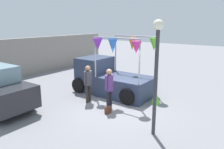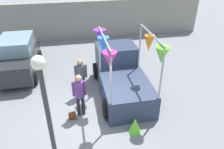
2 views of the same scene
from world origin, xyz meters
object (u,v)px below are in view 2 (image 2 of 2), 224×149
(folded_kite_bundle_lime, at_px, (135,125))
(parked_car, at_px, (18,56))
(person_vendor, at_px, (81,74))
(street_lamp, at_px, (46,105))
(person_customer, at_px, (80,91))
(handbag, at_px, (72,116))
(vendor_truck, at_px, (120,73))

(folded_kite_bundle_lime, bearing_deg, parked_car, 131.01)
(person_vendor, distance_m, street_lamp, 4.14)
(person_customer, relative_size, handbag, 6.32)
(person_vendor, height_order, street_lamp, street_lamp)
(folded_kite_bundle_lime, bearing_deg, vendor_truck, 87.98)
(person_customer, xyz_separation_m, street_lamp, (-0.84, -2.45, 1.38))
(vendor_truck, bearing_deg, parked_car, 151.25)
(person_customer, distance_m, street_lamp, 2.93)
(handbag, xyz_separation_m, folded_kite_bundle_lime, (2.13, -1.13, 0.16))
(person_customer, xyz_separation_m, handbag, (-0.35, -0.20, -0.94))
(vendor_truck, relative_size, street_lamp, 1.10)
(person_vendor, bearing_deg, handbag, -108.15)
(vendor_truck, distance_m, person_vendor, 1.74)
(parked_car, xyz_separation_m, street_lamp, (1.98, -6.42, 1.51))
(handbag, distance_m, folded_kite_bundle_lime, 2.42)
(folded_kite_bundle_lime, bearing_deg, handbag, 152.11)
(person_customer, distance_m, person_vendor, 1.32)
(vendor_truck, xyz_separation_m, street_lamp, (-2.72, -3.84, 1.59))
(parked_car, distance_m, person_customer, 4.87)
(parked_car, bearing_deg, person_vendor, -41.78)
(parked_car, xyz_separation_m, person_vendor, (2.97, -2.65, 0.11))
(handbag, bearing_deg, vendor_truck, 35.53)
(folded_kite_bundle_lime, bearing_deg, street_lamp, -156.81)
(person_customer, height_order, street_lamp, street_lamp)
(vendor_truck, xyz_separation_m, person_customer, (-1.88, -1.39, 0.21))
(person_vendor, xyz_separation_m, folded_kite_bundle_lime, (1.63, -2.64, -0.75))
(street_lamp, bearing_deg, parked_car, 107.15)
(person_vendor, bearing_deg, street_lamp, -104.72)
(handbag, relative_size, folded_kite_bundle_lime, 0.47)
(person_customer, relative_size, folded_kite_bundle_lime, 2.95)
(person_vendor, height_order, handbag, person_vendor)
(vendor_truck, distance_m, folded_kite_bundle_lime, 2.78)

